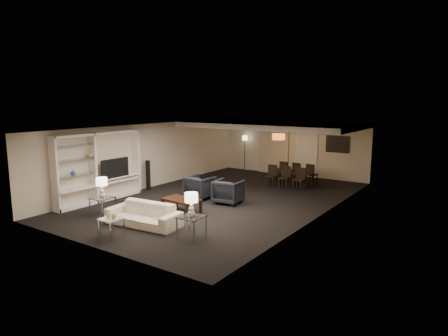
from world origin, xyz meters
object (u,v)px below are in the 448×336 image
vase_blue (73,173)px  chair_nl (271,176)px  television (113,168)px  vase_amber (90,155)px  side_table_right (192,227)px  chair_nm (284,177)px  marble_table (112,227)px  coffee_table (181,205)px  table_lamp_left (102,188)px  table_lamp_right (191,205)px  side_table_left (103,207)px  armchair_left (200,187)px  chair_fr (312,174)px  chair_fl (285,171)px  armchair_right (228,192)px  floor_lamp (245,153)px  pendant_light (279,137)px  sofa (143,214)px  floor_speaker (148,175)px  dining_table (292,178)px  chair_fm (298,172)px  chair_nr (299,179)px

vase_blue → chair_nl: (3.67, 6.38, -0.72)m
television → vase_amber: size_ratio=7.13×
side_table_right → chair_nm: bearing=95.0°
marble_table → television: 4.21m
chair_nm → coffee_table: bearing=-105.8°
chair_nm → chair_nl: bearing=177.4°
table_lamp_left → table_lamp_right: same height
side_table_left → vase_amber: bearing=153.1°
marble_table → vase_blue: 3.46m
coffee_table → marble_table: size_ratio=2.40×
table_lamp_right → side_table_right: bearing=0.0°
vase_blue → armchair_left: bearing=52.0°
chair_fr → vase_blue: bearing=62.9°
chair_fl → chair_fr: same height
armchair_right → vase_blue: 5.01m
marble_table → floor_lamp: floor_lamp is taller
television → side_table_right: bearing=-108.5°
armchair_left → floor_lamp: 5.80m
table_lamp_right → marble_table: (-1.70, -1.10, -0.60)m
table_lamp_left → pendant_light: bearing=73.1°
coffee_table → table_lamp_left: (-1.70, -1.60, 0.64)m
vase_amber → side_table_right: bearing=-8.6°
sofa → armchair_right: armchair_right is taller
table_lamp_right → vase_blue: 4.84m
pendant_light → vase_amber: pendant_light is taller
table_lamp_right → side_table_left: bearing=180.0°
table_lamp_right → chair_fl: bearing=98.6°
floor_lamp → side_table_right: bearing=-66.4°
sofa → armchair_left: (-0.60, 3.30, 0.09)m
television → vase_blue: 1.56m
table_lamp_right → chair_nm: bearing=95.0°
vase_amber → coffee_table: bearing=15.5°
table_lamp_left → floor_speaker: 3.48m
coffee_table → floor_lamp: 7.61m
side_table_left → side_table_right: 3.40m
marble_table → vase_amber: size_ratio=3.01×
side_table_right → chair_fr: bearing=89.8°
table_lamp_left → floor_speaker: bearing=112.4°
armchair_left → table_lamp_left: table_lamp_left is taller
marble_table → dining_table: 8.26m
dining_table → chair_fr: size_ratio=1.92×
vase_blue → chair_fm: bearing=60.9°
vase_amber → table_lamp_right: bearing=-8.6°
side_table_left → table_lamp_right: bearing=0.0°
television → chair_fl: (3.64, 6.12, -0.66)m
side_table_right → side_table_left: bearing=180.0°
side_table_right → dining_table: dining_table is taller
chair_nr → floor_lamp: (-3.90, 2.43, 0.43)m
chair_nr → coffee_table: bearing=-107.0°
side_table_left → dining_table: dining_table is taller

